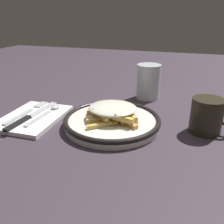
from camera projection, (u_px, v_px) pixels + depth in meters
The scene contains 9 objects.
ground_plane at pixel (112, 126), 0.63m from camera, with size 2.60×2.60×0.00m, color #382E39.
plate at pixel (112, 121), 0.62m from camera, with size 0.25×0.25×0.03m.
fries_heap at pixel (112, 111), 0.61m from camera, with size 0.15×0.16×0.04m.
napkin at pixel (33, 118), 0.66m from camera, with size 0.15×0.20×0.01m, color white.
fork at pixel (27, 112), 0.68m from camera, with size 0.02×0.18×0.01m.
knife at pixel (28, 117), 0.64m from camera, with size 0.03×0.21×0.01m.
spoon at pixel (49, 111), 0.68m from camera, with size 0.02×0.15×0.01m.
water_glass at pixel (148, 82), 0.81m from camera, with size 0.08×0.08×0.12m, color silver.
coffee_mug at pixel (207, 116), 0.58m from camera, with size 0.10×0.08×0.09m.
Camera 1 is at (0.17, -0.54, 0.28)m, focal length 38.29 mm.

